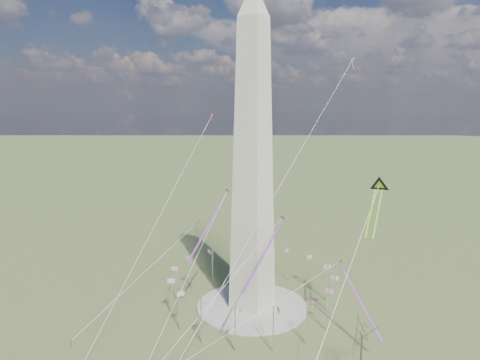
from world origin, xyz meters
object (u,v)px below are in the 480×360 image
Objects in this scene: tree_near at (362,331)px; kite_delta_black at (379,189)px; washington_monument at (253,162)px; person_west at (72,343)px.

kite_delta_black is (-5.52, 26.19, 29.57)m from tree_near.
tree_near is 39.88m from kite_delta_black.
washington_monument reaches higher than kite_delta_black.
person_west is (-70.50, -30.17, -11.62)m from tree_near.
person_west is at bearing -156.83° from tree_near.
washington_monument reaches higher than person_west.
washington_monument is 72.59m from person_west.
person_west is at bearing 31.65° from kite_delta_black.
washington_monument is at bearing 157.94° from tree_near.
kite_delta_black is at bearing 14.45° from washington_monument.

